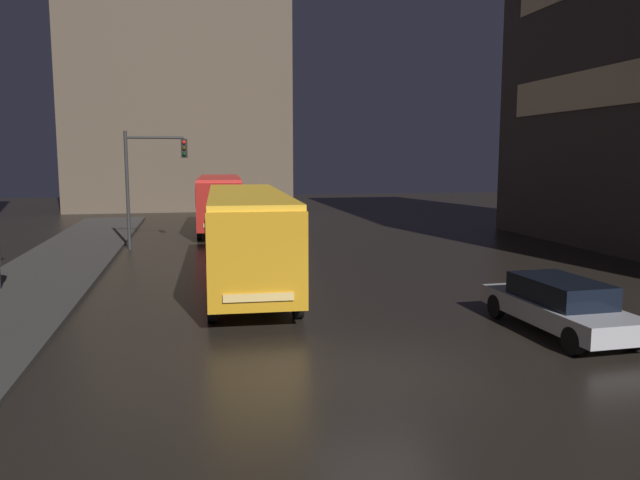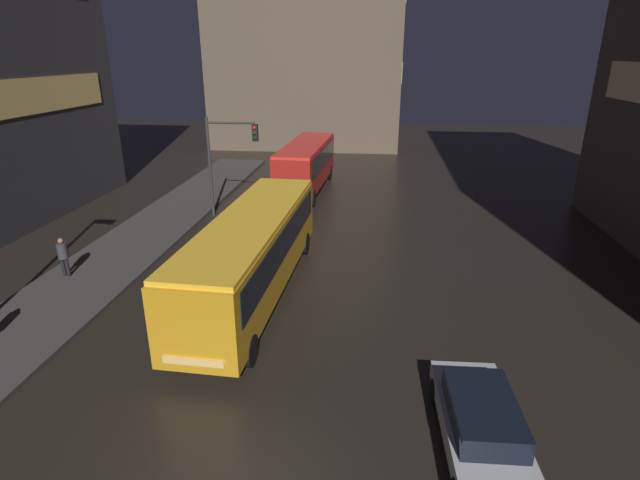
% 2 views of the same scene
% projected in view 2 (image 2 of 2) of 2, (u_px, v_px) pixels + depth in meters
% --- Properties ---
extents(sidewalk_left, '(4.00, 48.00, 0.15)m').
position_uv_depth(sidewalk_left, '(92.00, 276.00, 20.83)').
color(sidewalk_left, '#3D3A38').
rests_on(sidewalk_left, ground).
extents(building_far_backdrop, '(18.07, 12.00, 19.51)m').
position_uv_depth(building_far_backdrop, '(309.00, 42.00, 49.16)').
color(building_far_backdrop, brown).
rests_on(building_far_backdrop, ground).
extents(bus_near, '(2.97, 11.98, 3.22)m').
position_uv_depth(bus_near, '(253.00, 247.00, 18.71)').
color(bus_near, orange).
rests_on(bus_near, ground).
extents(bus_far, '(2.82, 9.99, 3.23)m').
position_uv_depth(bus_far, '(306.00, 162.00, 33.29)').
color(bus_far, '#AD1E19').
rests_on(bus_far, ground).
extents(car_taxi, '(1.95, 4.83, 1.37)m').
position_uv_depth(car_taxi, '(482.00, 424.00, 11.65)').
color(car_taxi, '#B7B7BC').
rests_on(car_taxi, ground).
extents(pedestrian_near, '(0.50, 0.50, 1.66)m').
position_uv_depth(pedestrian_near, '(63.00, 254.00, 20.36)').
color(pedestrian_near, black).
rests_on(pedestrian_near, sidewalk_left).
extents(traffic_light_main, '(2.90, 0.35, 5.59)m').
position_uv_depth(traffic_light_main, '(227.00, 151.00, 27.39)').
color(traffic_light_main, '#2D2D2D').
rests_on(traffic_light_main, ground).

